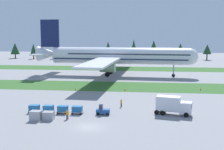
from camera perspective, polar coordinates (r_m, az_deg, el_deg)
The scene contains 18 objects.
ground_plane at distance 52.31m, azimuth -4.32°, elevation -9.65°, with size 400.00×400.00×0.00m, color gray.
grass_strip_near at distance 90.77m, azimuth 0.42°, elevation -2.11°, with size 320.00×16.80×0.01m, color #336028.
grass_strip_far at distance 135.74m, azimuth 2.48°, elevation 1.20°, with size 320.00×16.80×0.01m, color #336028.
airliner at distance 112.72m, azimuth 0.54°, elevation 3.63°, with size 59.66×73.35×20.70m.
baggage_tug at distance 59.59m, azimuth -1.76°, elevation -6.63°, with size 2.60×1.30×1.97m.
cargo_dolly_lead at distance 60.47m, azimuth -6.50°, elevation -6.36°, with size 2.20×1.50×1.55m.
cargo_dolly_second at distance 61.17m, azimuth -9.17°, elevation -6.25°, with size 2.20×1.50×1.55m.
cargo_dolly_third at distance 62.00m, azimuth -11.76°, elevation -6.12°, with size 2.20×1.50×1.55m.
cargo_dolly_fourth at distance 62.96m, azimuth -14.29°, elevation -5.99°, with size 2.20×1.50×1.55m.
catering_truck at distance 60.35m, azimuth 11.29°, elevation -5.48°, with size 7.29×3.76×3.58m.
ground_crew_marshaller at distance 57.04m, azimuth -8.33°, elevation -7.24°, with size 0.56×0.36×1.74m.
ground_crew_loader at distance 65.59m, azimuth 1.74°, elevation -5.16°, with size 0.36×0.53×1.74m.
uld_container_0 at distance 57.30m, azimuth -11.77°, elevation -7.44°, with size 2.00×1.60×1.53m, color #A3A3A8.
uld_container_1 at distance 57.46m, azimuth -13.99°, elevation -7.35°, with size 2.00×1.60×1.75m, color #A3A3A8.
taxiway_marker_0 at distance 87.98m, azimuth 16.18°, elevation -2.56°, with size 0.44×0.44×0.58m, color orange.
taxiway_marker_1 at distance 85.13m, azimuth -6.81°, elevation -2.66°, with size 0.44×0.44×0.53m, color orange.
taxiway_marker_2 at distance 84.08m, azimuth 2.43°, elevation -2.71°, with size 0.44×0.44×0.62m, color orange.
distant_tree_line at distance 183.73m, azimuth 1.86°, elevation 4.98°, with size 151.85×10.26×11.89m.
Camera 1 is at (9.54, -48.98, 15.71)m, focal length 49.07 mm.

